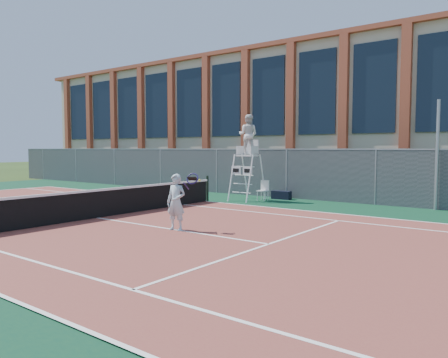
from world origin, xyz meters
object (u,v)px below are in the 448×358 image
Objects in this scene: steel_pole at (437,155)px; plastic_chair at (264,189)px; umpire_chair at (248,137)px; tennis_player at (176,202)px.

plastic_chair is (-6.52, -1.36, -1.48)m from steel_pole.
steel_pole reaches higher than umpire_chair.
umpire_chair is at bearing -167.00° from steel_pole.
steel_pole is at bearing 13.00° from umpire_chair.
umpire_chair reaches higher than plastic_chair.
plastic_chair is at bearing 25.22° from umpire_chair.
umpire_chair is 2.40× the size of tennis_player.
tennis_player is (2.41, -7.06, -1.93)m from umpire_chair.
umpire_chair is at bearing -154.78° from plastic_chair.
steel_pole is at bearing 11.74° from plastic_chair.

